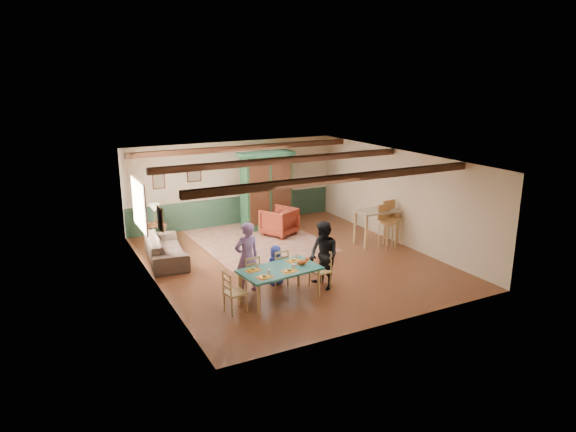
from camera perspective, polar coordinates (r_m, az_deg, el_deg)
name	(u,v)px	position (r m, az deg, el deg)	size (l,w,h in m)	color
floor	(291,261)	(13.53, 0.31, -5.02)	(8.00, 8.00, 0.00)	#532817
wall_back	(233,183)	(16.67, -6.09, 3.63)	(7.00, 0.02, 2.70)	beige
wall_left	(154,230)	(11.96, -14.70, -1.47)	(0.02, 8.00, 2.70)	beige
wall_right	(399,197)	(15.02, 12.24, 2.07)	(0.02, 8.00, 2.70)	beige
ceiling	(291,159)	(12.84, 0.33, 6.35)	(7.00, 8.00, 0.02)	beige
wainscot_back	(234,210)	(16.86, -5.98, 0.63)	(6.95, 0.03, 0.90)	#1F3929
ceiling_beam_front	(342,178)	(10.90, 5.97, 4.17)	(6.95, 0.16, 0.16)	black
ceiling_beam_mid	(284,160)	(13.21, -0.48, 6.20)	(6.95, 0.16, 0.16)	black
ceiling_beam_back	(244,148)	(15.55, -4.86, 7.53)	(6.95, 0.16, 0.16)	black
window_left	(139,205)	(13.53, -16.27, 1.22)	(0.06, 1.60, 1.30)	white
picture_left_wall	(160,219)	(11.30, -14.00, -0.30)	(0.04, 0.42, 0.52)	gray
picture_back_a	(194,173)	(16.14, -10.41, 4.71)	(0.45, 0.04, 0.55)	gray
picture_back_b	(159,181)	(15.89, -14.17, 3.78)	(0.38, 0.04, 0.48)	gray
dining_table	(280,284)	(11.17, -0.91, -7.60)	(1.70, 0.95, 0.71)	#206760
dining_chair_far_left	(249,274)	(11.49, -4.36, -6.45)	(0.40, 0.42, 0.90)	tan
dining_chair_far_right	(278,267)	(11.85, -1.16, -5.71)	(0.40, 0.42, 0.90)	tan
dining_chair_end_left	(235,292)	(10.63, -5.90, -8.35)	(0.40, 0.42, 0.90)	tan
dining_chair_end_right	(320,270)	(11.71, 3.59, -6.01)	(0.40, 0.42, 0.90)	tan
person_man	(247,258)	(11.42, -4.58, -4.62)	(0.59, 0.39, 1.63)	#8660A6
person_woman	(324,255)	(11.65, 3.99, -4.39)	(0.76, 0.59, 1.56)	black
person_child	(276,265)	(11.90, -1.36, -5.49)	(0.46, 0.30, 0.95)	navy
cat	(302,262)	(11.20, 1.59, -5.10)	(0.34, 0.13, 0.17)	#C65423
place_setting_near_left	(265,275)	(10.57, -2.61, -6.57)	(0.38, 0.28, 0.11)	gold
place_setting_near_center	(290,269)	(10.88, 0.18, -5.91)	(0.38, 0.28, 0.11)	gold
place_setting_far_left	(253,268)	(10.95, -3.89, -5.79)	(0.38, 0.28, 0.11)	gold
place_setting_far_right	(294,259)	(11.47, 0.63, -4.77)	(0.38, 0.28, 0.11)	gold
area_rug	(258,241)	(15.17, -3.35, -2.74)	(3.33, 3.96, 0.01)	tan
armoire	(266,190)	(16.19, -2.41, 2.87)	(1.72, 0.69, 2.43)	#163722
armchair	(279,222)	(15.59, -1.01, -0.62)	(0.90, 0.93, 0.85)	#551711
sofa	(166,249)	(13.83, -13.45, -3.54)	(2.28, 0.89, 0.66)	#362922
end_table	(156,234)	(15.20, -14.44, -1.96)	(0.51, 0.51, 0.63)	black
table_lamp	(155,214)	(15.04, -14.59, 0.23)	(0.32, 0.32, 0.57)	beige
counter_table	(376,227)	(14.93, 9.77, -1.21)	(1.23, 0.72, 1.02)	beige
bar_stool_left	(388,227)	(14.59, 11.02, -1.23)	(0.44, 0.48, 1.23)	#B27E45
bar_stool_right	(393,223)	(14.91, 11.60, -0.80)	(0.45, 0.50, 1.28)	#B27E45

